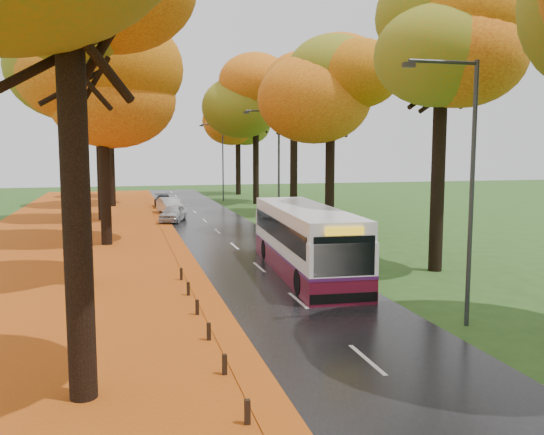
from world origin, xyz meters
name	(u,v)px	position (x,y,z in m)	size (l,w,h in m)	color
road	(231,244)	(0.00, 25.00, 0.02)	(6.50, 90.00, 0.04)	black
centre_line	(231,243)	(0.00, 25.00, 0.04)	(0.12, 90.00, 0.01)	silver
leaf_verge	(66,251)	(-9.00, 25.00, 0.01)	(12.00, 90.00, 0.02)	#97320D
leaf_drift	(178,245)	(-3.05, 25.00, 0.04)	(0.90, 90.00, 0.01)	#B65B12
trees_left	(96,75)	(-7.18, 27.06, 9.53)	(9.20, 74.00, 13.88)	black
trees_right	(339,79)	(7.19, 26.91, 9.69)	(9.30, 74.20, 13.96)	black
bollard_row	(235,386)	(-3.70, 4.70, 0.26)	(0.11, 23.51, 0.52)	black
streetlamp_near	(465,173)	(3.95, 8.00, 4.71)	(2.45, 0.18, 8.00)	#333538
streetlamp_mid	(275,160)	(3.95, 30.00, 4.71)	(2.45, 0.18, 8.00)	#333538
streetlamp_far	(220,156)	(3.95, 52.00, 4.71)	(2.45, 0.18, 8.00)	#333538
bus	(305,239)	(1.64, 16.31, 1.55)	(3.17, 11.07, 2.88)	#530D1E
car_white	(173,213)	(-2.35, 35.92, 0.67)	(1.50, 3.72, 1.27)	#B9B9BE
car_silver	(170,206)	(-2.16, 41.33, 0.71)	(1.42, 4.07, 1.34)	#A4A8AC
car_dark	(164,201)	(-2.27, 47.14, 0.61)	(1.59, 3.92, 1.14)	black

